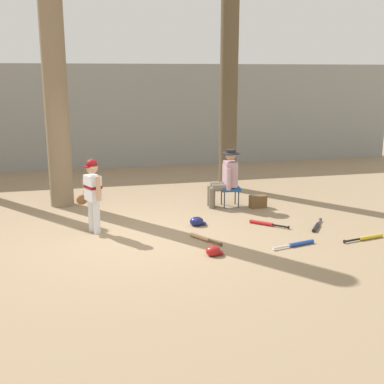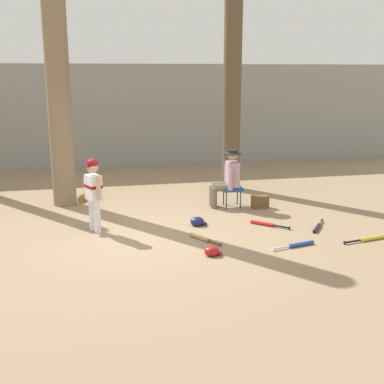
# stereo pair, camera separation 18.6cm
# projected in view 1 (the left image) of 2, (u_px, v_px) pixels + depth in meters

# --- Properties ---
(ground_plane) EXTENTS (60.00, 60.00, 0.00)m
(ground_plane) POSITION_uv_depth(u_px,v_px,m) (138.00, 239.00, 8.35)
(ground_plane) COLOR #937A5B
(concrete_back_wall) EXTENTS (18.00, 0.36, 2.98)m
(concrete_back_wall) POSITION_uv_depth(u_px,v_px,m) (108.00, 117.00, 14.30)
(concrete_back_wall) COLOR gray
(concrete_back_wall) RESTS_ON ground
(tree_near_player) EXTENTS (0.73, 0.73, 6.03)m
(tree_near_player) POSITION_uv_depth(u_px,v_px,m) (54.00, 77.00, 9.84)
(tree_near_player) COLOR #7F6B51
(tree_near_player) RESTS_ON ground
(tree_behind_spectator) EXTENTS (0.60, 0.60, 5.52)m
(tree_behind_spectator) POSITION_uv_depth(u_px,v_px,m) (229.00, 85.00, 11.41)
(tree_behind_spectator) COLOR brown
(tree_behind_spectator) RESTS_ON ground
(young_ballplayer) EXTENTS (0.47, 0.55, 1.31)m
(young_ballplayer) POSITION_uv_depth(u_px,v_px,m) (92.00, 191.00, 8.52)
(young_ballplayer) COLOR white
(young_ballplayer) RESTS_ON ground
(folding_stool) EXTENTS (0.43, 0.43, 0.41)m
(folding_stool) POSITION_uv_depth(u_px,v_px,m) (230.00, 189.00, 10.29)
(folding_stool) COLOR #194C9E
(folding_stool) RESTS_ON ground
(seated_spectator) EXTENTS (0.67, 0.54, 1.20)m
(seated_spectator) POSITION_uv_depth(u_px,v_px,m) (226.00, 176.00, 10.21)
(seated_spectator) COLOR #6B6051
(seated_spectator) RESTS_ON ground
(handbag_beside_stool) EXTENTS (0.35, 0.20, 0.26)m
(handbag_beside_stool) POSITION_uv_depth(u_px,v_px,m) (258.00, 202.00, 10.22)
(handbag_beside_stool) COLOR brown
(handbag_beside_stool) RESTS_ON ground
(bat_blue_youth) EXTENTS (0.79, 0.24, 0.07)m
(bat_blue_youth) POSITION_uv_depth(u_px,v_px,m) (298.00, 244.00, 7.99)
(bat_blue_youth) COLOR #2347AD
(bat_blue_youth) RESTS_ON ground
(bat_wood_tan) EXTENTS (0.41, 0.64, 0.07)m
(bat_wood_tan) POSITION_uv_depth(u_px,v_px,m) (202.00, 238.00, 8.26)
(bat_wood_tan) COLOR tan
(bat_wood_tan) RESTS_ON ground
(bat_yellow_trainer) EXTENTS (0.81, 0.22, 0.07)m
(bat_yellow_trainer) POSITION_uv_depth(u_px,v_px,m) (368.00, 237.00, 8.30)
(bat_yellow_trainer) COLOR yellow
(bat_yellow_trainer) RESTS_ON ground
(bat_black_composite) EXTENTS (0.50, 0.65, 0.07)m
(bat_black_composite) POSITION_uv_depth(u_px,v_px,m) (316.00, 226.00, 8.90)
(bat_black_composite) COLOR black
(bat_black_composite) RESTS_ON ground
(bat_red_barrel) EXTENTS (0.59, 0.57, 0.07)m
(bat_red_barrel) POSITION_uv_depth(u_px,v_px,m) (264.00, 223.00, 9.07)
(bat_red_barrel) COLOR red
(bat_red_barrel) RESTS_ON ground
(batting_helmet_red) EXTENTS (0.28, 0.21, 0.16)m
(batting_helmet_red) POSITION_uv_depth(u_px,v_px,m) (213.00, 251.00, 7.57)
(batting_helmet_red) COLOR #A81919
(batting_helmet_red) RESTS_ON ground
(batting_helmet_navy) EXTENTS (0.30, 0.23, 0.17)m
(batting_helmet_navy) POSITION_uv_depth(u_px,v_px,m) (197.00, 221.00, 9.05)
(batting_helmet_navy) COLOR navy
(batting_helmet_navy) RESTS_ON ground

